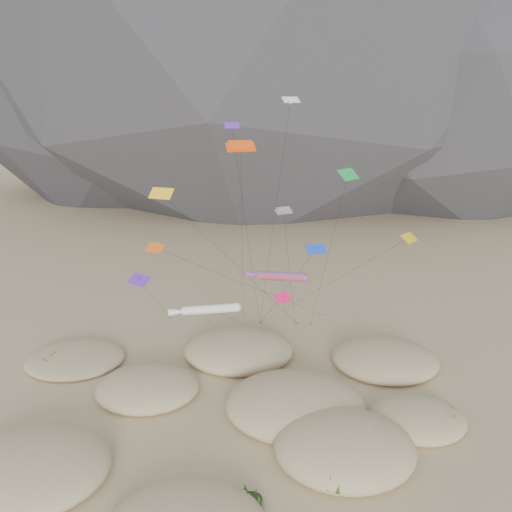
# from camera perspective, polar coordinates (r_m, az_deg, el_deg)

# --- Properties ---
(ground) EXTENTS (500.00, 500.00, 0.00)m
(ground) POSITION_cam_1_polar(r_m,az_deg,el_deg) (50.09, -0.36, -19.63)
(ground) COLOR #CCB789
(ground) RESTS_ON ground
(dunes) EXTENTS (49.02, 37.22, 4.10)m
(dunes) POSITION_cam_1_polar(r_m,az_deg,el_deg) (52.14, -1.69, -16.90)
(dunes) COLOR #CCB789
(dunes) RESTS_ON ground
(dune_grass) EXTENTS (43.67, 28.44, 1.53)m
(dune_grass) POSITION_cam_1_polar(r_m,az_deg,el_deg) (52.26, -1.33, -16.66)
(dune_grass) COLOR black
(dune_grass) RESTS_ON ground
(kite_stakes) EXTENTS (22.07, 4.67, 0.30)m
(kite_stakes) POSITION_cam_1_polar(r_m,az_deg,el_deg) (70.41, 0.69, -7.52)
(kite_stakes) COLOR #3F2D1E
(kite_stakes) RESTS_ON ground
(rainbow_tube_kite) EXTENTS (6.81, 16.72, 12.43)m
(rainbow_tube_kite) POSITION_cam_1_polar(r_m,az_deg,el_deg) (54.48, 2.60, -2.33)
(rainbow_tube_kite) COLOR #FF3B1A
(rainbow_tube_kite) RESTS_ON ground
(white_tube_kite) EXTENTS (8.69, 14.45, 9.63)m
(white_tube_kite) POSITION_cam_1_polar(r_m,az_deg,el_deg) (53.27, -5.69, -6.11)
(white_tube_kite) COLOR silver
(white_tube_kite) RESTS_ON ground
(orange_parafoil) EXTENTS (3.12, 15.76, 26.17)m
(orange_parafoil) POSITION_cam_1_polar(r_m,az_deg,el_deg) (51.02, -1.75, 12.17)
(orange_parafoil) COLOR #ED440C
(orange_parafoil) RESTS_ON ground
(multi_parafoil) EXTENTS (3.45, 9.58, 18.61)m
(multi_parafoil) POSITION_cam_1_polar(r_m,az_deg,el_deg) (55.86, 3.22, 4.96)
(multi_parafoil) COLOR #F03919
(multi_parafoil) RESTS_ON ground
(delta_kites) EXTENTS (31.70, 21.42, 30.23)m
(delta_kites) POSITION_cam_1_polar(r_m,az_deg,el_deg) (52.28, 0.13, 3.78)
(delta_kites) COLOR blue
(delta_kites) RESTS_ON ground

